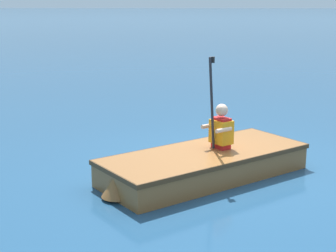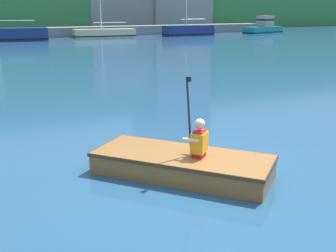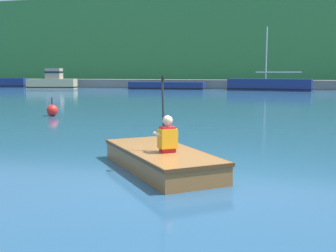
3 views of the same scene
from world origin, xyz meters
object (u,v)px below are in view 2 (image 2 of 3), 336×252
moored_boat_dock_west_end (104,33)px  moored_boat_dock_east_end (188,31)px  moored_boat_dock_west_inner (2,35)px  rowboat_foreground (180,162)px  person_paddler (199,139)px  moored_boat_dock_east_inner (264,27)px

moored_boat_dock_west_end → moored_boat_dock_east_end: moored_boat_dock_east_end is taller
moored_boat_dock_west_inner → rowboat_foreground: 32.66m
person_paddler → moored_boat_dock_east_end: bearing=59.6°
moored_boat_dock_west_end → moored_boat_dock_east_inner: moored_boat_dock_west_end is taller
moored_boat_dock_east_end → rowboat_foreground: bearing=-120.8°
person_paddler → rowboat_foreground: bearing=128.8°
moored_boat_dock_west_end → rowboat_foreground: moored_boat_dock_west_end is taller
moored_boat_dock_east_inner → person_paddler: (-28.47, -32.00, 0.02)m
moored_boat_dock_west_end → rowboat_foreground: (-10.75, -33.75, -0.16)m
moored_boat_dock_east_inner → moored_boat_dock_east_end: bearing=179.6°
moored_boat_dock_west_inner → moored_boat_dock_east_inner: (27.38, -0.88, 0.11)m
moored_boat_dock_east_inner → moored_boat_dock_east_end: (-9.69, 0.07, -0.13)m
moored_boat_dock_west_end → moored_boat_dock_west_inner: (-9.45, -1.12, 0.15)m
moored_boat_dock_west_end → person_paddler: size_ratio=4.74×
person_paddler → moored_boat_dock_west_end: bearing=72.8°
moored_boat_dock_east_end → rowboat_foreground: moored_boat_dock_east_end is taller
moored_boat_dock_west_inner → person_paddler: 32.90m
moored_boat_dock_east_inner → person_paddler: moored_boat_dock_east_inner is taller
moored_boat_dock_west_inner → moored_boat_dock_west_end: bearing=6.8°
rowboat_foreground → moored_boat_dock_west_end: bearing=72.3°
moored_boat_dock_east_end → person_paddler: (-18.78, -32.06, 0.15)m
moored_boat_dock_east_end → moored_boat_dock_west_end: bearing=166.7°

